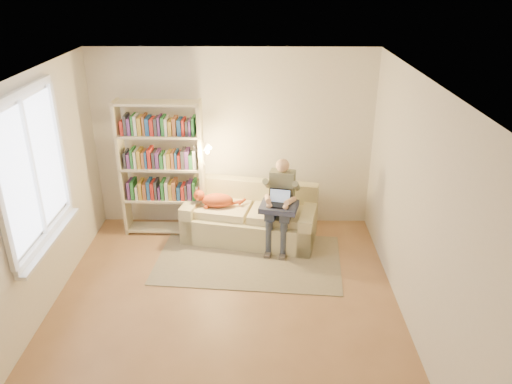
{
  "coord_description": "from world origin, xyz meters",
  "views": [
    {
      "loc": [
        0.4,
        -4.58,
        3.56
      ],
      "look_at": [
        0.34,
        1.0,
        1.04
      ],
      "focal_mm": 35.0,
      "sensor_mm": 36.0,
      "label": 1
    }
  ],
  "objects_px": {
    "laptop": "(274,200)",
    "bookshelf": "(162,162)",
    "cat": "(218,200)",
    "person": "(281,199)",
    "sofa": "(251,219)"
  },
  "relations": [
    {
      "from": "person",
      "to": "laptop",
      "type": "distance_m",
      "value": 0.12
    },
    {
      "from": "cat",
      "to": "laptop",
      "type": "relative_size",
      "value": 2.02
    },
    {
      "from": "person",
      "to": "cat",
      "type": "xyz_separation_m",
      "value": [
        -0.87,
        0.21,
        -0.11
      ]
    },
    {
      "from": "cat",
      "to": "bookshelf",
      "type": "xyz_separation_m",
      "value": [
        -0.78,
        0.18,
        0.48
      ]
    },
    {
      "from": "bookshelf",
      "to": "laptop",
      "type": "bearing_deg",
      "value": -15.62
    },
    {
      "from": "cat",
      "to": "laptop",
      "type": "height_order",
      "value": "laptop"
    },
    {
      "from": "sofa",
      "to": "bookshelf",
      "type": "xyz_separation_m",
      "value": [
        -1.24,
        0.16,
        0.8
      ]
    },
    {
      "from": "cat",
      "to": "laptop",
      "type": "bearing_deg",
      "value": -8.37
    },
    {
      "from": "cat",
      "to": "bookshelf",
      "type": "relative_size",
      "value": 0.35
    },
    {
      "from": "sofa",
      "to": "cat",
      "type": "distance_m",
      "value": 0.56
    },
    {
      "from": "bookshelf",
      "to": "sofa",
      "type": "bearing_deg",
      "value": -6.16
    },
    {
      "from": "person",
      "to": "bookshelf",
      "type": "bearing_deg",
      "value": 178.55
    },
    {
      "from": "laptop",
      "to": "bookshelf",
      "type": "height_order",
      "value": "bookshelf"
    },
    {
      "from": "laptop",
      "to": "cat",
      "type": "bearing_deg",
      "value": 171.63
    },
    {
      "from": "sofa",
      "to": "person",
      "type": "relative_size",
      "value": 1.57
    }
  ]
}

